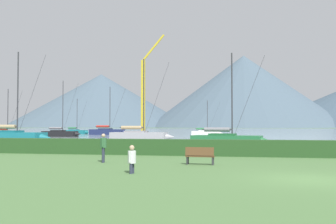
{
  "coord_description": "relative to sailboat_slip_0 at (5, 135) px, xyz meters",
  "views": [
    {
      "loc": [
        -2.58,
        -15.77,
        2.12
      ],
      "look_at": [
        -15.08,
        49.44,
        4.44
      ],
      "focal_mm": 40.82,
      "sensor_mm": 36.0,
      "label": 1
    }
  ],
  "objects": [
    {
      "name": "sailboat_slip_2",
      "position": [
        4.58,
        10.24,
        0.05
      ],
      "size": [
        7.61,
        2.48,
        10.51
      ],
      "rotation": [
        0.0,
        0.0,
        -0.04
      ],
      "color": "black",
      "rests_on": "harbor_water"
    },
    {
      "name": "distant_hill_far_shoulder",
      "position": [
        40.89,
        346.76,
        36.85
      ],
      "size": [
        203.11,
        203.11,
        74.88
      ],
      "primitive_type": "cone",
      "color": "#4C6070",
      "rests_on": "ground_plane"
    },
    {
      "name": "sailboat_slip_9",
      "position": [
        -1.98,
        31.29,
        -0.01
      ],
      "size": [
        7.12,
        3.06,
        8.67
      ],
      "rotation": [
        0.0,
        0.0,
        -0.17
      ],
      "color": "#19707A",
      "rests_on": "harbor_water"
    },
    {
      "name": "sailboat_slip_0",
      "position": [
        0.0,
        0.0,
        0.0
      ],
      "size": [
        7.35,
        3.17,
        8.09
      ],
      "rotation": [
        0.0,
        0.0,
        -0.17
      ],
      "color": "#236B38",
      "rests_on": "harbor_water"
    },
    {
      "name": "person_standing_walker",
      "position": [
        30.24,
        -35.72,
        0.38
      ],
      "size": [
        0.36,
        0.56,
        1.65
      ],
      "rotation": [
        0.0,
        0.0,
        0.17
      ],
      "color": "#2D3347",
      "rests_on": "ground_plane"
    },
    {
      "name": "hedge_line",
      "position": [
        40.55,
        -29.65,
        -0.03
      ],
      "size": [
        80.0,
        1.2,
        1.12
      ],
      "primitive_type": "cube",
      "color": "#284C23",
      "rests_on": "ground_plane"
    },
    {
      "name": "dock_crane",
      "position": [
        16.64,
        26.09,
        7.02
      ],
      "size": [
        5.88,
        2.0,
        22.39
      ],
      "color": "#333338",
      "rests_on": "ground_plane"
    },
    {
      "name": "sailboat_slip_6",
      "position": [
        8.37,
        25.54,
        0.15
      ],
      "size": [
        8.99,
        2.91,
        10.81
      ],
      "rotation": [
        0.0,
        0.0,
        -0.03
      ],
      "color": "navy",
      "rests_on": "harbor_water"
    },
    {
      "name": "person_seated_viewer",
      "position": [
        33.23,
        -40.18,
        0.09
      ],
      "size": [
        0.36,
        0.57,
        1.25
      ],
      "rotation": [
        0.0,
        0.0,
        -0.13
      ],
      "color": "#2D3347",
      "rests_on": "ground_plane"
    },
    {
      "name": "ground_plane",
      "position": [
        40.55,
        -40.65,
        -0.59
      ],
      "size": [
        1000.0,
        1000.0,
        0.0
      ],
      "primitive_type": "plane",
      "color": "#517A42"
    },
    {
      "name": "sailboat_slip_8",
      "position": [
        36.6,
        -17.36,
        0.07
      ],
      "size": [
        8.2,
        3.66,
        9.46
      ],
      "rotation": [
        0.0,
        0.0,
        -0.19
      ],
      "color": "#236B38",
      "rests_on": "harbor_water"
    },
    {
      "name": "sailboat_slip_3",
      "position": [
        30.49,
        25.15,
        -0.05
      ],
      "size": [
        6.7,
        2.22,
        7.44
      ],
      "rotation": [
        0.0,
        0.0,
        0.04
      ],
      "color": "white",
      "rests_on": "harbor_water"
    },
    {
      "name": "sailboat_slip_1",
      "position": [
        10.68,
        -14.31,
        0.17
      ],
      "size": [
        9.37,
        3.19,
        11.1
      ],
      "rotation": [
        0.0,
        0.0,
        -0.06
      ],
      "color": "#19707A",
      "rests_on": "harbor_water"
    },
    {
      "name": "distant_hill_central_peak",
      "position": [
        -117.95,
        353.4,
        29.45
      ],
      "size": [
        207.3,
        207.3,
        60.09
      ],
      "primitive_type": "cone",
      "color": "#4C6070",
      "rests_on": "ground_plane"
    },
    {
      "name": "park_bench_near_path",
      "position": [
        35.78,
        -35.9,
        -0.06
      ],
      "size": [
        1.57,
        0.57,
        0.95
      ],
      "rotation": [
        0.0,
        0.0,
        -0.07
      ],
      "color": "brown",
      "rests_on": "ground_plane"
    },
    {
      "name": "harbor_water",
      "position": [
        40.55,
        96.35,
        -0.59
      ],
      "size": [
        320.0,
        246.0,
        0.0
      ],
      "primitive_type": "cube",
      "color": "#8C9EA3",
      "rests_on": "ground_plane"
    },
    {
      "name": "sailboat_slip_7",
      "position": [
        24.59,
        -6.79,
        0.13
      ],
      "size": [
        8.71,
        2.78,
        11.07
      ],
      "rotation": [
        0.0,
        0.0,
        -0.03
      ],
      "color": "#9E9EA3",
      "rests_on": "harbor_water"
    }
  ]
}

